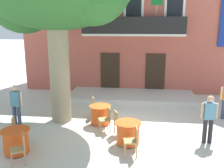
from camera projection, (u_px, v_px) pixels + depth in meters
ground_plane at (130, 125)px, 9.81m from camera, size 120.00×120.00×0.00m
building_facade at (134, 27)px, 15.73m from camera, size 13.00×5.09×7.50m
entrance_step_platform at (131, 96)px, 13.39m from camera, size 6.72×2.57×0.25m
cafe_table_near_tree at (100, 115)px, 9.83m from camera, size 0.86×0.86×0.76m
cafe_chair_near_tree_0 at (106, 118)px, 9.11m from camera, size 0.52×0.52×0.91m
cafe_chair_near_tree_1 at (96, 106)px, 10.50m from camera, size 0.51×0.51×0.91m
cafe_table_middle at (128, 133)px, 8.15m from camera, size 0.86×0.86×0.76m
cafe_chair_middle_0 at (118, 121)px, 8.80m from camera, size 0.53×0.53×0.91m
cafe_chair_middle_1 at (133, 139)px, 7.39m from camera, size 0.46×0.46×0.91m
cafe_table_front at (16, 141)px, 7.56m from camera, size 0.86×0.86×0.76m
cafe_chair_front_0 at (20, 147)px, 6.89m from camera, size 0.55×0.55×0.91m
cafe_chair_front_1 at (17, 128)px, 8.23m from camera, size 0.51×0.51×0.91m
ground_planter_left at (64, 91)px, 13.69m from camera, size 0.41×0.41×0.54m
pedestrian_near_entrance at (16, 105)px, 9.23m from camera, size 0.53×0.27×1.70m
pedestrian_by_tree at (209, 117)px, 8.11m from camera, size 0.53×0.25×1.64m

